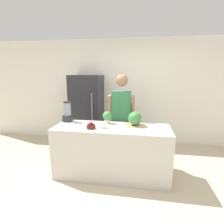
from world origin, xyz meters
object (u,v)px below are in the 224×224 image
blender (68,112)px  potted_plant (107,117)px  person (121,117)px  watermelon (135,118)px  bowl_cherries (91,126)px  refrigerator (87,111)px  bowl_cream (103,125)px

blender → potted_plant: 0.76m
person → blender: (-0.97, -0.34, 0.15)m
potted_plant → person: bearing=58.4°
watermelon → bowl_cherries: size_ratio=1.57×
refrigerator → watermelon: (1.21, -1.16, 0.15)m
bowl_cream → blender: size_ratio=0.33×
refrigerator → person: size_ratio=0.99×
refrigerator → bowl_cream: 1.54m
person → watermelon: size_ratio=7.55×
refrigerator → potted_plant: bearing=-56.9°
potted_plant → watermelon: bearing=-8.3°
person → watermelon: bearing=-57.3°
watermelon → blender: 1.25m
bowl_cherries → bowl_cream: (0.18, 0.05, 0.00)m
blender → bowl_cherries: bearing=-32.7°
refrigerator → bowl_cream: refrigerator is taller
watermelon → bowl_cream: 0.57m
potted_plant → bowl_cherries: bearing=-121.2°
person → blender: 1.04m
watermelon → bowl_cherries: (-0.70, -0.27, -0.09)m
person → watermelon: (0.28, -0.43, 0.10)m
bowl_cream → blender: 0.80m
watermelon → bowl_cherries: 0.76m
watermelon → bowl_cherries: watermelon is taller
blender → potted_plant: (0.75, -0.01, -0.05)m
watermelon → bowl_cream: watermelon is taller
blender → refrigerator: bearing=87.7°
watermelon → bowl_cream: bearing=-157.3°
refrigerator → potted_plant: 1.31m
bowl_cream → person: bearing=69.6°
bowl_cherries → refrigerator: bearing=109.5°
potted_plant → blender: bearing=179.0°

